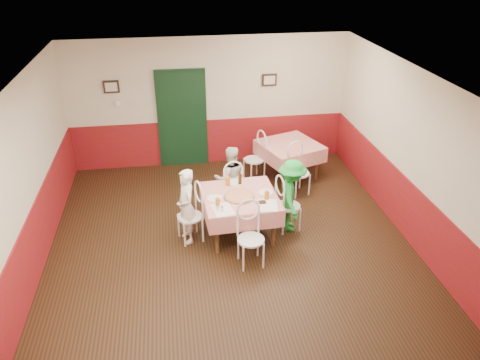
{
  "coord_description": "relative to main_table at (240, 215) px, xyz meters",
  "views": [
    {
      "loc": [
        -0.84,
        -6.17,
        4.61
      ],
      "look_at": [
        0.2,
        0.51,
        1.05
      ],
      "focal_mm": 35.0,
      "sensor_mm": 36.0,
      "label": 1
    }
  ],
  "objects": [
    {
      "name": "floor",
      "position": [
        -0.2,
        -0.51,
        -0.38
      ],
      "size": [
        7.0,
        7.0,
        0.0
      ],
      "primitive_type": "plane",
      "color": "black",
      "rests_on": "ground"
    },
    {
      "name": "ceiling",
      "position": [
        -0.2,
        -0.51,
        2.42
      ],
      "size": [
        7.0,
        7.0,
        0.0
      ],
      "primitive_type": "plane",
      "color": "white",
      "rests_on": "back_wall"
    },
    {
      "name": "back_wall",
      "position": [
        -0.2,
        2.99,
        1.02
      ],
      "size": [
        6.0,
        0.1,
        2.8
      ],
      "primitive_type": "cube",
      "color": "beige",
      "rests_on": "ground"
    },
    {
      "name": "left_wall",
      "position": [
        -3.2,
        -0.51,
        1.02
      ],
      "size": [
        0.1,
        7.0,
        2.8
      ],
      "primitive_type": "cube",
      "color": "beige",
      "rests_on": "ground"
    },
    {
      "name": "right_wall",
      "position": [
        2.8,
        -0.51,
        1.02
      ],
      "size": [
        0.1,
        7.0,
        2.8
      ],
      "primitive_type": "cube",
      "color": "beige",
      "rests_on": "ground"
    },
    {
      "name": "wainscot_back",
      "position": [
        -0.2,
        2.98,
        0.12
      ],
      "size": [
        6.0,
        0.03,
        1.0
      ],
      "primitive_type": "cube",
      "color": "maroon",
      "rests_on": "ground"
    },
    {
      "name": "wainscot_left",
      "position": [
        -3.19,
        -0.51,
        0.12
      ],
      "size": [
        0.03,
        7.0,
        1.0
      ],
      "primitive_type": "cube",
      "color": "maroon",
      "rests_on": "ground"
    },
    {
      "name": "wainscot_right",
      "position": [
        2.78,
        -0.51,
        0.12
      ],
      "size": [
        0.03,
        7.0,
        1.0
      ],
      "primitive_type": "cube",
      "color": "maroon",
      "rests_on": "ground"
    },
    {
      "name": "door",
      "position": [
        -0.8,
        2.94,
        0.68
      ],
      "size": [
        0.96,
        0.06,
        2.1
      ],
      "primitive_type": "cube",
      "color": "black",
      "rests_on": "ground"
    },
    {
      "name": "picture_left",
      "position": [
        -2.2,
        2.94,
        1.48
      ],
      "size": [
        0.32,
        0.03,
        0.26
      ],
      "primitive_type": "cube",
      "color": "black",
      "rests_on": "back_wall"
    },
    {
      "name": "picture_right",
      "position": [
        1.1,
        2.94,
        1.48
      ],
      "size": [
        0.32,
        0.03,
        0.26
      ],
      "primitive_type": "cube",
      "color": "black",
      "rests_on": "back_wall"
    },
    {
      "name": "thermostat",
      "position": [
        -2.1,
        2.94,
        1.12
      ],
      "size": [
        0.1,
        0.03,
        0.1
      ],
      "primitive_type": "cube",
      "color": "white",
      "rests_on": "back_wall"
    },
    {
      "name": "main_table",
      "position": [
        0.0,
        0.0,
        0.0
      ],
      "size": [
        1.27,
        1.27,
        0.77
      ],
      "primitive_type": "cube",
      "rotation": [
        0.0,
        0.0,
        0.04
      ],
      "color": "red",
      "rests_on": "ground"
    },
    {
      "name": "second_table",
      "position": [
        1.36,
        1.98,
        0.0
      ],
      "size": [
        1.43,
        1.43,
        0.77
      ],
      "primitive_type": "cube",
      "rotation": [
        0.0,
        0.0,
        0.34
      ],
      "color": "red",
      "rests_on": "ground"
    },
    {
      "name": "chair_left",
      "position": [
        -0.85,
        -0.04,
        0.08
      ],
      "size": [
        0.52,
        0.52,
        0.9
      ],
      "primitive_type": null,
      "rotation": [
        0.0,
        0.0,
        -1.3
      ],
      "color": "white",
      "rests_on": "ground"
    },
    {
      "name": "chair_right",
      "position": [
        0.85,
        0.04,
        0.08
      ],
      "size": [
        0.49,
        0.49,
        0.9
      ],
      "primitive_type": null,
      "rotation": [
        0.0,
        0.0,
        1.77
      ],
      "color": "white",
      "rests_on": "ground"
    },
    {
      "name": "chair_far",
      "position": [
        -0.04,
        0.85,
        0.08
      ],
      "size": [
        0.47,
        0.47,
        0.9
      ],
      "primitive_type": null,
      "rotation": [
        0.0,
        0.0,
        3.27
      ],
      "color": "white",
      "rests_on": "ground"
    },
    {
      "name": "chair_near",
      "position": [
        0.04,
        -0.85,
        0.08
      ],
      "size": [
        0.46,
        0.46,
        0.9
      ],
      "primitive_type": null,
      "rotation": [
        0.0,
        0.0,
        0.09
      ],
      "color": "white",
      "rests_on": "ground"
    },
    {
      "name": "chair_second_a",
      "position": [
        0.61,
        1.98,
        0.08
      ],
      "size": [
        0.54,
        0.54,
        0.9
      ],
      "primitive_type": null,
      "rotation": [
        0.0,
        0.0,
        -1.23
      ],
      "color": "white",
      "rests_on": "ground"
    },
    {
      "name": "chair_second_b",
      "position": [
        1.36,
        1.23,
        0.08
      ],
      "size": [
        0.54,
        0.54,
        0.9
      ],
      "primitive_type": null,
      "rotation": [
        0.0,
        0.0,
        0.34
      ],
      "color": "white",
      "rests_on": "ground"
    },
    {
      "name": "pizza",
      "position": [
        -0.02,
        -0.05,
        0.4
      ],
      "size": [
        0.51,
        0.51,
        0.03
      ],
      "primitive_type": "cylinder",
      "rotation": [
        0.0,
        0.0,
        0.04
      ],
      "color": "#B74723",
      "rests_on": "main_table"
    },
    {
      "name": "plate_left",
      "position": [
        -0.43,
        -0.04,
        0.39
      ],
      "size": [
        0.26,
        0.26,
        0.01
      ],
      "primitive_type": "cylinder",
      "rotation": [
        0.0,
        0.0,
        0.04
      ],
      "color": "white",
      "rests_on": "main_table"
    },
    {
      "name": "plate_right",
      "position": [
        0.44,
        0.02,
        0.39
      ],
      "size": [
        0.26,
        0.26,
        0.01
      ],
      "primitive_type": "cylinder",
      "rotation": [
        0.0,
        0.0,
        0.04
      ],
      "color": "white",
      "rests_on": "main_table"
    },
    {
      "name": "plate_far",
      "position": [
        -0.0,
        0.43,
        0.39
      ],
      "size": [
        0.26,
        0.26,
        0.01
      ],
      "primitive_type": "cylinder",
      "rotation": [
        0.0,
        0.0,
        0.04
      ],
      "color": "white",
      "rests_on": "main_table"
    },
    {
      "name": "glass_a",
      "position": [
        -0.4,
        -0.27,
        0.45
      ],
      "size": [
        0.08,
        0.08,
        0.13
      ],
      "primitive_type": "cylinder",
      "rotation": [
        0.0,
        0.0,
        0.04
      ],
      "color": "#BF7219",
      "rests_on": "main_table"
    },
    {
      "name": "glass_b",
      "position": [
        0.42,
        -0.18,
        0.46
      ],
      "size": [
        0.08,
        0.08,
        0.14
      ],
      "primitive_type": "cylinder",
      "rotation": [
        0.0,
        0.0,
        0.04
      ],
      "color": "#BF7219",
      "rests_on": "main_table"
    },
    {
      "name": "glass_c",
      "position": [
        -0.15,
        0.39,
        0.46
      ],
      "size": [
        0.08,
        0.08,
        0.15
      ],
      "primitive_type": "cylinder",
      "rotation": [
        0.0,
        0.0,
        0.04
      ],
      "color": "#BF7219",
      "rests_on": "main_table"
    },
    {
      "name": "beer_bottle",
      "position": [
        0.06,
        0.38,
        0.5
      ],
      "size": [
        0.07,
        0.07,
        0.23
      ],
      "primitive_type": "cylinder",
      "rotation": [
        0.0,
        0.0,
        0.04
      ],
      "color": "#381C0A",
      "rests_on": "main_table"
    },
    {
      "name": "shaker_a",
      "position": [
        -0.43,
        -0.43,
        0.43
      ],
      "size": [
        0.04,
        0.04,
        0.09
      ],
      "primitive_type": "cylinder",
      "rotation": [
        0.0,
        0.0,
        0.04
      ],
      "color": "silver",
      "rests_on": "main_table"
    },
    {
      "name": "shaker_b",
      "position": [
        -0.35,
        -0.46,
        0.43
      ],
      "size": [
        0.04,
        0.04,
        0.09
      ],
      "primitive_type": "cylinder",
      "rotation": [
        0.0,
        0.0,
        0.04
      ],
      "color": "silver",
      "rests_on": "main_table"
    },
    {
      "name": "shaker_c",
      "position": [
        -0.42,
        -0.4,
        0.43
      ],
      "size": [
        0.04,
        0.04,
        0.09
      ],
      "primitive_type": "cylinder",
      "rotation": [
        0.0,
        0.0,
        0.04
      ],
      "color": "#B23319",
      "rests_on": "main_table"
    },
    {
      "name": "menu_left",
      "position": [
        -0.34,
        -0.4,
        0.39
      ],
      "size": [
        0.37,
        0.45,
        0.0
      ],
      "primitive_type": "cube",
      "rotation": [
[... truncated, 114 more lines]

